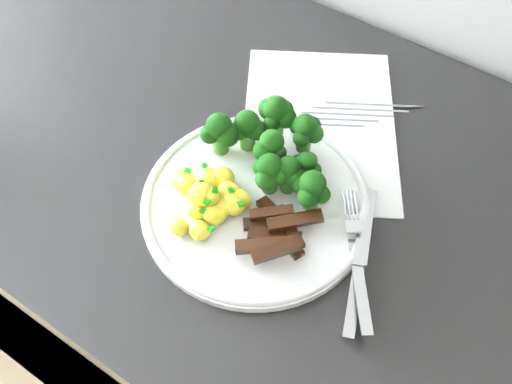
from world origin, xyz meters
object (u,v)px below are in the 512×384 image
fork (357,263)px  broccoli (275,148)px  knife (357,278)px  counter (282,328)px  potatoes (209,196)px  plate (256,203)px  beef_strips (277,231)px  recipe_paper (319,125)px

fork → broccoli: bearing=156.4°
knife → counter: bearing=149.1°
potatoes → knife: (0.19, 0.01, -0.02)m
plate → counter: bearing=68.8°
plate → broccoli: (-0.01, 0.06, 0.04)m
beef_strips → knife: beef_strips is taller
recipe_paper → potatoes: potatoes is taller
recipe_paper → beef_strips: bearing=-74.9°
counter → broccoli: broccoli is taller
recipe_paper → potatoes: bearing=-102.6°
broccoli → knife: size_ratio=1.00×
plate → potatoes: potatoes is taller
plate → fork: fork is taller
counter → fork: fork is taller
counter → plate: (-0.02, -0.06, 0.48)m
broccoli → beef_strips: 0.10m
plate → broccoli: broccoli is taller
potatoes → knife: size_ratio=0.59×
potatoes → counter: bearing=53.7°
broccoli → fork: size_ratio=1.16×
broccoli → counter: bearing=-1.0°
recipe_paper → beef_strips: (0.05, -0.18, 0.02)m
recipe_paper → broccoli: size_ratio=1.91×
plate → broccoli: 0.07m
potatoes → fork: (0.19, 0.02, -0.01)m
broccoli → knife: (0.16, -0.08, -0.04)m
counter → plate: plate is taller
plate → fork: size_ratio=1.77×
plate → beef_strips: beef_strips is taller
counter → potatoes: 0.51m
fork → potatoes: bearing=-172.9°
counter → knife: 0.50m
knife → potatoes: bearing=-176.3°
beef_strips → knife: (0.10, 0.00, -0.01)m
plate → potatoes: 0.06m
fork → knife: 0.02m
beef_strips → potatoes: bearing=-175.0°
potatoes → knife: potatoes is taller
plate → knife: (0.15, -0.02, 0.00)m
plate → fork: (0.14, -0.01, 0.01)m
broccoli → potatoes: bearing=-110.9°
broccoli → beef_strips: broccoli is taller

